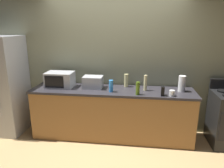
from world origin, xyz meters
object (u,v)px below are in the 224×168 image
(toaster_oven, at_px, (93,82))
(bottle_vinegar, at_px, (126,80))
(cordless_phone, at_px, (163,91))
(bottle_hand_soap, at_px, (145,83))
(microwave, at_px, (60,80))
(mug_white, at_px, (172,93))
(paper_towel_roll, at_px, (182,84))
(refrigerator, at_px, (3,85))
(bottle_spray_cleaner, at_px, (111,86))
(bottle_olive_oil, at_px, (138,88))

(toaster_oven, xyz_separation_m, bottle_vinegar, (0.58, 0.15, 0.01))
(toaster_oven, bearing_deg, bottle_vinegar, 14.51)
(cordless_phone, distance_m, bottle_hand_soap, 0.36)
(microwave, bearing_deg, bottle_vinegar, 7.81)
(bottle_vinegar, distance_m, bottle_hand_soap, 0.39)
(bottle_vinegar, relative_size, bottle_hand_soap, 0.86)
(mug_white, bearing_deg, toaster_oven, 168.18)
(paper_towel_roll, bearing_deg, bottle_vinegar, 170.38)
(bottle_vinegar, bearing_deg, cordless_phone, -34.76)
(refrigerator, bearing_deg, bottle_spray_cleaner, -3.55)
(microwave, relative_size, bottle_spray_cleaner, 2.38)
(refrigerator, xyz_separation_m, bottle_spray_cleaner, (2.05, -0.13, 0.10))
(paper_towel_roll, height_order, cordless_phone, paper_towel_roll)
(bottle_vinegar, xyz_separation_m, bottle_olive_oil, (0.21, -0.43, -0.01))
(paper_towel_roll, bearing_deg, bottle_olive_oil, -159.43)
(cordless_phone, height_order, bottle_spray_cleaner, bottle_spray_cleaner)
(paper_towel_roll, xyz_separation_m, bottle_spray_cleaner, (-1.18, -0.18, -0.03))
(bottle_vinegar, bearing_deg, refrigerator, -174.73)
(paper_towel_roll, height_order, bottle_spray_cleaner, paper_towel_roll)
(refrigerator, bearing_deg, bottle_hand_soap, 0.40)
(mug_white, bearing_deg, paper_towel_roll, 54.35)
(refrigerator, height_order, cordless_phone, refrigerator)
(microwave, height_order, cordless_phone, microwave)
(cordless_phone, bearing_deg, bottle_hand_soap, 142.01)
(cordless_phone, relative_size, mug_white, 1.60)
(paper_towel_roll, bearing_deg, mug_white, -125.65)
(microwave, bearing_deg, mug_white, -7.84)
(microwave, xyz_separation_m, bottle_hand_soap, (1.52, -0.03, 0.00))
(microwave, xyz_separation_m, bottle_olive_oil, (1.40, -0.27, -0.03))
(paper_towel_roll, relative_size, bottle_spray_cleaner, 1.34)
(bottle_hand_soap, height_order, mug_white, bottle_hand_soap)
(refrigerator, relative_size, mug_white, 19.20)
(microwave, height_order, paper_towel_roll, same)
(toaster_oven, bearing_deg, microwave, -178.84)
(refrigerator, bearing_deg, bottle_vinegar, 5.27)
(paper_towel_roll, xyz_separation_m, cordless_phone, (-0.34, -0.26, -0.06))
(cordless_phone, height_order, bottle_olive_oil, bottle_olive_oil)
(toaster_oven, height_order, bottle_spray_cleaner, toaster_oven)
(toaster_oven, relative_size, paper_towel_roll, 1.26)
(bottle_hand_soap, bearing_deg, toaster_oven, 177.39)
(refrigerator, relative_size, bottle_spray_cleaner, 8.92)
(bottle_olive_oil, bearing_deg, paper_towel_roll, 20.57)
(refrigerator, distance_m, paper_towel_roll, 3.23)
(bottle_spray_cleaner, bearing_deg, bottle_vinegar, 55.23)
(cordless_phone, xyz_separation_m, bottle_spray_cleaner, (-0.84, 0.08, 0.03))
(paper_towel_roll, bearing_deg, bottle_hand_soap, -176.99)
(refrigerator, bearing_deg, bottle_olive_oil, -5.14)
(bottle_spray_cleaner, bearing_deg, refrigerator, 176.45)
(microwave, relative_size, bottle_hand_soap, 1.78)
(paper_towel_roll, distance_m, bottle_spray_cleaner, 1.19)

